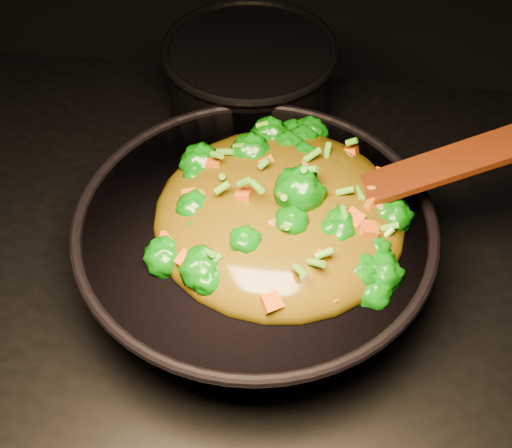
# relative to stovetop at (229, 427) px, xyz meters

# --- Properties ---
(stovetop) EXTENTS (1.20, 0.90, 0.90)m
(stovetop) POSITION_rel_stovetop_xyz_m (0.00, 0.00, 0.00)
(stovetop) COLOR black
(stovetop) RESTS_ON ground
(wok) EXTENTS (0.51, 0.51, 0.12)m
(wok) POSITION_rel_stovetop_xyz_m (0.05, -0.00, 0.51)
(wok) COLOR black
(wok) RESTS_ON stovetop
(stir_fry) EXTENTS (0.35, 0.35, 0.10)m
(stir_fry) POSITION_rel_stovetop_xyz_m (0.08, 0.00, 0.62)
(stir_fry) COLOR #0B6407
(stir_fry) RESTS_ON wok
(spatula) EXTENTS (0.31, 0.11, 0.13)m
(spatula) POSITION_rel_stovetop_xyz_m (0.21, 0.04, 0.62)
(spatula) COLOR #341608
(spatula) RESTS_ON wok
(back_pot) EXTENTS (0.28, 0.28, 0.14)m
(back_pot) POSITION_rel_stovetop_xyz_m (-0.00, 0.32, 0.52)
(back_pot) COLOR black
(back_pot) RESTS_ON stovetop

